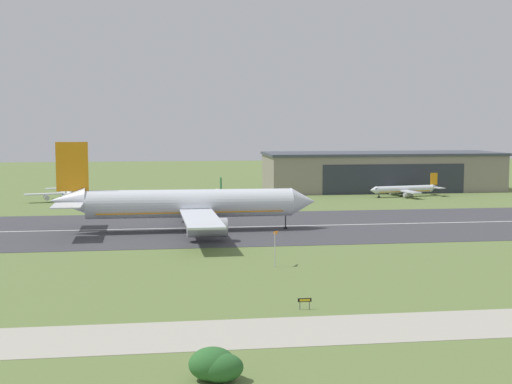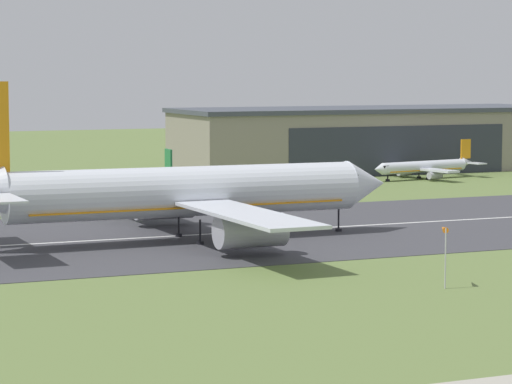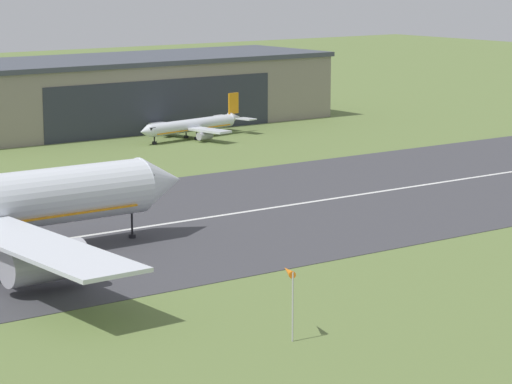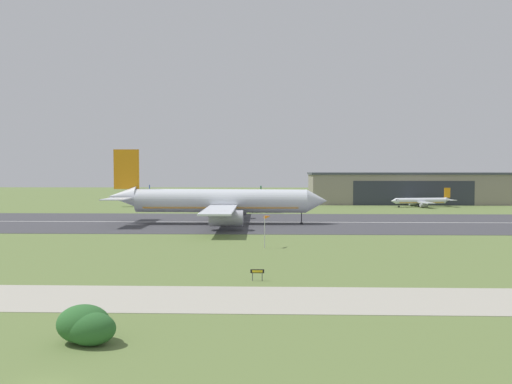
% 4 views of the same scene
% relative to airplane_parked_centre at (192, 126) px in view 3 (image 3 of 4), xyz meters
% --- Properties ---
extents(hangar_building, '(82.06, 26.74, 13.26)m').
position_rel_airplane_parked_centre_xyz_m(hangar_building, '(-0.38, 21.97, 4.31)').
color(hangar_building, gray).
rests_on(hangar_building, ground_plane).
extents(airplane_parked_centre, '(25.15, 18.51, 7.39)m').
position_rel_airplane_parked_centre_xyz_m(airplane_parked_centre, '(0.00, 0.00, 0.00)').
color(airplane_parked_centre, silver).
rests_on(airplane_parked_centre, ground_plane).
extents(windsock_pole, '(1.57, 2.68, 5.95)m').
position_rel_airplane_parked_centre_xyz_m(windsock_pole, '(-58.78, -102.12, 3.00)').
color(windsock_pole, '#B7B7BC').
rests_on(windsock_pole, ground_plane).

